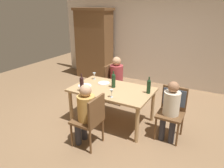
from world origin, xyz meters
name	(u,v)px	position (x,y,z in m)	size (l,w,h in m)	color
ground_plane	(112,121)	(0.00, 0.00, 0.00)	(10.00, 10.00, 0.00)	#846647
rear_room_partition	(157,38)	(0.00, 2.69, 1.35)	(6.40, 0.12, 2.70)	beige
armoire_cabinet	(94,44)	(-1.89, 2.24, 1.10)	(1.18, 0.62, 2.18)	brown
dining_table	(112,93)	(0.00, 0.00, 0.64)	(1.58, 0.97, 0.72)	tan
chair_near	(91,118)	(0.09, -0.87, 0.53)	(0.44, 0.44, 0.92)	brown
chair_right_end	(173,105)	(1.17, 0.12, 0.59)	(0.44, 0.46, 0.92)	brown
chair_far_left	(113,81)	(-0.44, 0.87, 0.53)	(0.44, 0.44, 0.92)	brown
person_woman_host	(85,111)	(-0.03, -0.87, 0.64)	(0.34, 0.29, 1.10)	#33333D
person_man_bearded	(171,107)	(1.17, -0.03, 0.63)	(0.28, 0.32, 1.08)	#33333D
person_man_guest	(117,77)	(-0.33, 0.87, 0.66)	(0.35, 0.31, 1.14)	#33333D
wine_bottle_tall_green	(114,80)	(-0.01, 0.09, 0.87)	(0.08, 0.08, 0.33)	#19381E
wine_bottle_dark_red	(149,86)	(0.70, 0.14, 0.87)	(0.07, 0.07, 0.32)	#19381E
wine_bottle_short_olive	(82,84)	(-0.44, -0.39, 0.88)	(0.08, 0.08, 0.35)	black
wine_glass_near_left	(94,75)	(-0.61, 0.30, 0.83)	(0.07, 0.07, 0.15)	silver
wine_glass_centre	(111,92)	(0.18, -0.35, 0.83)	(0.07, 0.07, 0.15)	silver
dinner_plate_host	(104,83)	(-0.30, 0.18, 0.73)	(0.24, 0.24, 0.01)	white
dinner_plate_guest_left	(85,86)	(-0.55, -0.14, 0.73)	(0.27, 0.27, 0.01)	white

